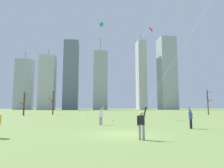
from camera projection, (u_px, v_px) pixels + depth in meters
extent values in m
plane|color=#7A934C|center=(122.00, 134.00, 13.59)|extent=(400.00, 400.00, 0.00)
cylinder|color=black|center=(191.00, 124.00, 17.10)|extent=(0.14, 0.14, 0.85)
cylinder|color=black|center=(190.00, 124.00, 16.94)|extent=(0.14, 0.14, 0.85)
cube|color=#2D4CA5|center=(191.00, 116.00, 17.10)|extent=(0.39, 0.37, 0.54)
sphere|color=#9E7051|center=(190.00, 111.00, 17.14)|extent=(0.22, 0.22, 0.22)
cylinder|color=#2D4CA5|center=(191.00, 116.00, 17.25)|extent=(0.09, 0.09, 0.55)
cylinder|color=#2D4CA5|center=(189.00, 110.00, 17.00)|extent=(0.21, 0.20, 0.56)
cylinder|color=silver|center=(185.00, 50.00, 15.40)|extent=(2.39, 4.10, 9.01)
cylinder|color=gray|center=(140.00, 132.00, 11.22)|extent=(0.14, 0.14, 0.85)
cylinder|color=gray|center=(144.00, 132.00, 11.22)|extent=(0.14, 0.14, 0.85)
cube|color=black|center=(141.00, 120.00, 11.30)|extent=(0.36, 0.24, 0.54)
sphere|color=beige|center=(141.00, 113.00, 11.34)|extent=(0.22, 0.22, 0.22)
cylinder|color=black|center=(138.00, 121.00, 11.30)|extent=(0.09, 0.09, 0.55)
cylinder|color=black|center=(145.00, 112.00, 11.35)|extent=(0.21, 0.12, 0.56)
cylinder|color=gray|center=(100.00, 121.00, 20.32)|extent=(0.14, 0.14, 0.85)
cylinder|color=gray|center=(102.00, 121.00, 20.20)|extent=(0.14, 0.14, 0.85)
cube|color=white|center=(101.00, 114.00, 20.34)|extent=(0.39, 0.37, 0.54)
sphere|color=beige|center=(101.00, 110.00, 20.38)|extent=(0.22, 0.22, 0.22)
cylinder|color=white|center=(99.00, 114.00, 20.45)|extent=(0.09, 0.09, 0.55)
cylinder|color=white|center=(103.00, 110.00, 20.28)|extent=(0.21, 0.20, 0.56)
cylinder|color=silver|center=(144.00, 34.00, 18.19)|extent=(7.30, 6.73, 13.58)
cylinder|color=yellow|center=(1.00, 120.00, 12.18)|extent=(0.09, 0.09, 0.55)
cube|color=teal|center=(101.00, 24.00, 34.64)|extent=(0.85, 0.75, 1.06)
cylinder|color=black|center=(101.00, 24.00, 34.64)|extent=(0.28, 0.17, 0.67)
cylinder|color=teal|center=(101.00, 31.00, 34.58)|extent=(0.02, 0.02, 1.53)
cylinder|color=silver|center=(95.00, 67.00, 31.62)|extent=(2.25, 3.96, 16.32)
cylinder|color=#3F3833|center=(87.00, 120.00, 28.60)|extent=(0.10, 0.10, 0.08)
cylinder|color=silver|center=(99.00, 18.00, 28.44)|extent=(3.94, 0.12, 29.45)
cylinder|color=#3F3833|center=(112.00, 120.00, 27.00)|extent=(0.10, 0.10, 0.08)
cube|color=red|center=(151.00, 29.00, 38.62)|extent=(1.00, 0.82, 1.16)
cylinder|color=black|center=(151.00, 29.00, 38.62)|extent=(0.44, 0.22, 0.70)
cylinder|color=silver|center=(154.00, 75.00, 41.26)|extent=(3.27, 6.99, 17.05)
cylinder|color=#3F3833|center=(157.00, 115.00, 43.90)|extent=(0.10, 0.10, 0.08)
cylinder|color=#4C3828|center=(53.00, 103.00, 48.08)|extent=(0.32, 0.32, 5.71)
cylinder|color=#4C3828|center=(51.00, 100.00, 47.55)|extent=(1.00, 1.30, 1.01)
cylinder|color=#4C3828|center=(53.00, 100.00, 48.98)|extent=(0.33, 1.71, 0.77)
cylinder|color=#4C3828|center=(52.00, 102.00, 47.21)|extent=(0.17, 1.86, 0.74)
cylinder|color=#4C3828|center=(55.00, 93.00, 47.64)|extent=(1.06, 1.68, 0.73)
cylinder|color=#4C3828|center=(53.00, 96.00, 48.74)|extent=(0.76, 1.17, 0.96)
cylinder|color=#4C3828|center=(208.00, 102.00, 47.90)|extent=(0.27, 0.27, 5.99)
cylinder|color=#4C3828|center=(208.00, 101.00, 48.55)|extent=(1.16, 1.24, 1.31)
cylinder|color=#4C3828|center=(210.00, 101.00, 47.65)|extent=(0.90, 0.78, 0.55)
cylinder|color=#4C3828|center=(207.00, 98.00, 47.71)|extent=(0.88, 0.65, 0.64)
cylinder|color=#4C3828|center=(209.00, 92.00, 48.52)|extent=(1.48, 0.57, 0.50)
cylinder|color=#4C3828|center=(24.00, 104.00, 43.05)|extent=(0.35, 0.35, 5.04)
cylinder|color=#4C3828|center=(27.00, 97.00, 44.11)|extent=(0.61, 1.79, 1.35)
cylinder|color=#4C3828|center=(21.00, 104.00, 43.32)|extent=(1.61, 0.86, 0.71)
cylinder|color=#4C3828|center=(25.00, 94.00, 44.02)|extent=(0.58, 1.60, 1.56)
cylinder|color=#4C3828|center=(22.00, 104.00, 43.34)|extent=(1.10, 0.84, 0.72)
cylinder|color=#4C3828|center=(26.00, 95.00, 43.83)|extent=(0.53, 1.14, 0.99)
cube|color=slate|center=(71.00, 75.00, 134.54)|extent=(9.70, 10.99, 47.05)
cube|color=#B2B2B7|center=(141.00, 75.00, 142.84)|extent=(5.92, 10.13, 50.16)
cylinder|color=#99999E|center=(140.00, 38.00, 146.05)|extent=(0.80, 0.80, 5.14)
cube|color=#9EA3AD|center=(24.00, 84.00, 134.25)|extent=(11.21, 7.43, 34.39)
cylinder|color=#99999E|center=(26.00, 56.00, 136.57)|extent=(0.80, 0.80, 5.66)
cube|color=#9EA3AD|center=(167.00, 73.00, 137.77)|extent=(10.83, 11.64, 50.59)
cylinder|color=#99999E|center=(166.00, 36.00, 140.97)|extent=(0.80, 0.80, 4.65)
cube|color=#B2B2B7|center=(47.00, 83.00, 129.56)|extent=(9.85, 9.82, 35.61)
cylinder|color=#99999E|center=(49.00, 53.00, 131.90)|extent=(0.80, 0.80, 4.73)
cube|color=#9EA3AD|center=(100.00, 80.00, 126.57)|extent=(9.00, 5.76, 38.04)
cylinder|color=#99999E|center=(100.00, 45.00, 129.30)|extent=(0.80, 0.80, 8.99)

